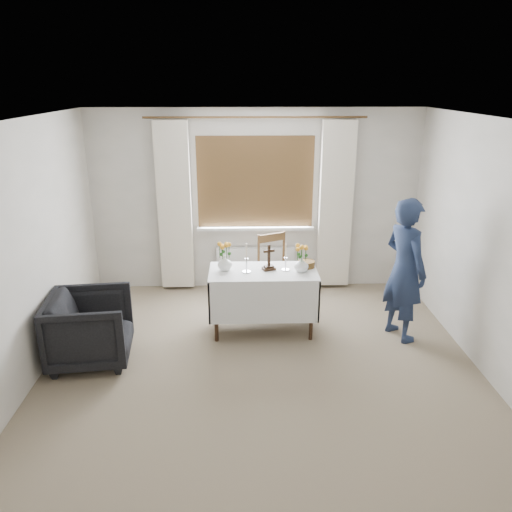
{
  "coord_description": "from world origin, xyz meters",
  "views": [
    {
      "loc": [
        -0.19,
        -4.24,
        2.82
      ],
      "look_at": [
        -0.04,
        0.9,
        1.01
      ],
      "focal_mm": 35.0,
      "sensor_mm": 36.0,
      "label": 1
    }
  ],
  "objects_px": {
    "wooden_cross": "(269,257)",
    "flower_vase_right": "(301,265)",
    "person": "(405,270)",
    "flower_vase_left": "(225,263)",
    "wooden_chair": "(278,271)",
    "armchair": "(90,328)",
    "altar_table": "(263,301)"
  },
  "relations": [
    {
      "from": "wooden_cross",
      "to": "flower_vase_right",
      "type": "bearing_deg",
      "value": -29.93
    },
    {
      "from": "altar_table",
      "to": "flower_vase_left",
      "type": "bearing_deg",
      "value": 174.89
    },
    {
      "from": "armchair",
      "to": "wooden_cross",
      "type": "bearing_deg",
      "value": -77.13
    },
    {
      "from": "person",
      "to": "wooden_cross",
      "type": "relative_size",
      "value": 5.42
    },
    {
      "from": "altar_table",
      "to": "wooden_cross",
      "type": "relative_size",
      "value": 4.08
    },
    {
      "from": "wooden_chair",
      "to": "armchair",
      "type": "relative_size",
      "value": 1.14
    },
    {
      "from": "wooden_cross",
      "to": "armchair",
      "type": "bearing_deg",
      "value": -179.31
    },
    {
      "from": "altar_table",
      "to": "armchair",
      "type": "height_order",
      "value": "altar_table"
    },
    {
      "from": "altar_table",
      "to": "wooden_chair",
      "type": "xyz_separation_m",
      "value": [
        0.22,
        0.72,
        0.09
      ]
    },
    {
      "from": "armchair",
      "to": "wooden_cross",
      "type": "distance_m",
      "value": 2.08
    },
    {
      "from": "altar_table",
      "to": "person",
      "type": "distance_m",
      "value": 1.65
    },
    {
      "from": "armchair",
      "to": "person",
      "type": "bearing_deg",
      "value": -88.71
    },
    {
      "from": "person",
      "to": "flower_vase_left",
      "type": "relative_size",
      "value": 9.23
    },
    {
      "from": "wooden_chair",
      "to": "wooden_cross",
      "type": "bearing_deg",
      "value": -126.99
    },
    {
      "from": "flower_vase_left",
      "to": "flower_vase_right",
      "type": "bearing_deg",
      "value": -5.08
    },
    {
      "from": "wooden_chair",
      "to": "person",
      "type": "distance_m",
      "value": 1.66
    },
    {
      "from": "person",
      "to": "wooden_cross",
      "type": "xyz_separation_m",
      "value": [
        -1.51,
        0.21,
        0.09
      ]
    },
    {
      "from": "armchair",
      "to": "flower_vase_right",
      "type": "relative_size",
      "value": 4.84
    },
    {
      "from": "wooden_chair",
      "to": "flower_vase_left",
      "type": "xyz_separation_m",
      "value": [
        -0.66,
        -0.68,
        0.38
      ]
    },
    {
      "from": "armchair",
      "to": "person",
      "type": "distance_m",
      "value": 3.47
    },
    {
      "from": "person",
      "to": "armchair",
      "type": "bearing_deg",
      "value": 73.71
    },
    {
      "from": "altar_table",
      "to": "person",
      "type": "height_order",
      "value": "person"
    },
    {
      "from": "flower_vase_left",
      "to": "flower_vase_right",
      "type": "xyz_separation_m",
      "value": [
        0.87,
        -0.08,
        -0.0
      ]
    },
    {
      "from": "wooden_chair",
      "to": "person",
      "type": "relative_size",
      "value": 0.57
    },
    {
      "from": "altar_table",
      "to": "wooden_cross",
      "type": "bearing_deg",
      "value": 29.47
    },
    {
      "from": "wooden_cross",
      "to": "flower_vase_left",
      "type": "height_order",
      "value": "wooden_cross"
    },
    {
      "from": "flower_vase_left",
      "to": "armchair",
      "type": "bearing_deg",
      "value": -154.87
    },
    {
      "from": "altar_table",
      "to": "person",
      "type": "bearing_deg",
      "value": -6.29
    },
    {
      "from": "armchair",
      "to": "flower_vase_right",
      "type": "distance_m",
      "value": 2.39
    },
    {
      "from": "person",
      "to": "flower_vase_left",
      "type": "distance_m",
      "value": 2.03
    },
    {
      "from": "flower_vase_left",
      "to": "wooden_cross",
      "type": "bearing_deg",
      "value": -0.22
    },
    {
      "from": "wooden_chair",
      "to": "altar_table",
      "type": "bearing_deg",
      "value": -131.25
    }
  ]
}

